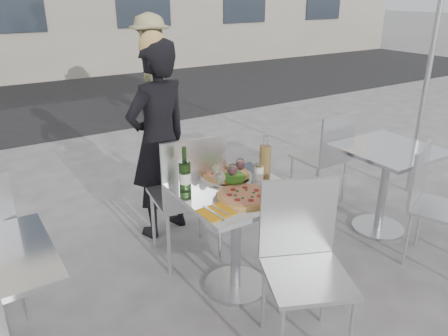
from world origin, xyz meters
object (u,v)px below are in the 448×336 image
pizza_far (226,175)px  napkin_left (216,212)px  woman_diner (159,142)px  pedestrian_b (152,68)px  wineglass_white_a (220,178)px  main_table (236,219)px  wineglass_red_a (232,170)px  side_table_right (386,172)px  wineglass_white_b (217,170)px  side_chair_rfar (327,152)px  carafe (265,160)px  sugar_shaker (259,171)px  napkin_right (294,194)px  salad_plate (234,179)px  wineglass_red_b (240,165)px  side_chair_rnear (432,196)px  chair_far (189,189)px  wine_bottle (185,174)px  chair_near (303,253)px  pizza_near (244,196)px

pizza_far → napkin_left: 0.52m
woman_diner → pedestrian_b: bearing=-128.6°
pizza_far → wineglass_white_a: size_ratio=2.28×
main_table → wineglass_red_a: 0.33m
side_table_right → pedestrian_b: 4.32m
wineglass_white_b → woman_diner: bearing=90.9°
side_chair_rfar → wineglass_white_a: side_chair_rfar is taller
carafe → sugar_shaker: carafe is taller
pizza_far → napkin_right: size_ratio=1.62×
carafe → wineglass_red_a: carafe is taller
salad_plate → pizza_far: bearing=82.2°
wineglass_red_a → woman_diner: bearing=95.8°
salad_plate → wineglass_red_b: 0.11m
wineglass_white_a → woman_diner: bearing=87.7°
side_chair_rfar → pizza_far: size_ratio=2.55×
side_chair_rfar → wineglass_red_a: side_chair_rfar is taller
pedestrian_b → napkin_left: pedestrian_b is taller
side_chair_rfar → side_chair_rnear: 1.08m
chair_far → side_chair_rfar: (1.54, 0.16, -0.07)m
napkin_left → wine_bottle: bearing=86.8°
side_table_right → wine_bottle: wine_bottle is taller
chair_near → wineglass_white_b: (-0.12, 0.71, 0.28)m
side_table_right → pizza_far: (-1.44, 0.22, 0.23)m
salad_plate → wineglass_white_b: (-0.11, 0.04, 0.07)m
pizza_far → wineglass_red_a: size_ratio=2.28×
wine_bottle → side_chair_rfar: bearing=14.5°
napkin_left → salad_plate: bearing=36.6°
pizza_far → sugar_shaker: size_ratio=3.35×
sugar_shaker → wineglass_white_a: wineglass_white_a is taller
side_chair_rfar → woman_diner: bearing=-15.0°
sugar_shaker → wineglass_red_b: size_ratio=0.68×
pedestrian_b → carafe: pedestrian_b is taller
pizza_near → salad_plate: size_ratio=1.56×
side_chair_rfar → pedestrian_b: bearing=-89.0°
side_chair_rfar → sugar_shaker: side_chair_rfar is taller
chair_near → pizza_near: size_ratio=2.84×
side_chair_rnear → woman_diner: bearing=114.6°
wineglass_white_b → wineglass_red_a: bearing=-35.4°
side_chair_rnear → napkin_right: side_chair_rnear is taller
pedestrian_b → carafe: (-1.03, -4.22, 0.05)m
sugar_shaker → wineglass_white_b: size_ratio=0.68×
side_chair_rfar → pedestrian_b: size_ratio=0.56×
wine_bottle → carafe: 0.57m
side_chair_rfar → wineglass_red_a: (-1.42, -0.54, 0.32)m
wineglass_white_b → wineglass_red_a: 0.10m
pizza_near → woman_diner: bearing=93.3°
wine_bottle → wineglass_white_b: 0.22m
wineglass_white_a → pizza_near: bearing=-47.4°
chair_far → side_chair_rnear: (1.52, -0.92, -0.08)m
pizza_far → carafe: bearing=-30.6°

